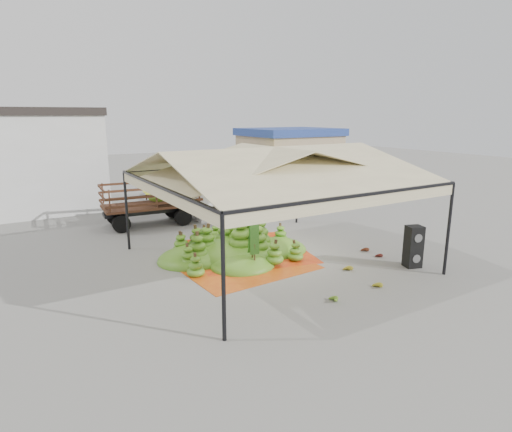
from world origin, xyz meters
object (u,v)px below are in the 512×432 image
truck_left (172,197)px  truck_right (277,174)px  vendor (236,211)px  speaker_stack (413,247)px  banana_heap (238,239)px

truck_left → truck_right: size_ratio=0.79×
truck_right → vendor: bearing=-119.5°
speaker_stack → truck_right: size_ratio=0.19×
truck_left → vendor: bearing=-52.4°
banana_heap → truck_left: (-0.26, 6.05, 0.61)m
speaker_stack → truck_left: truck_left is taller
vendor → truck_left: bearing=-40.7°
truck_right → banana_heap: bearing=-112.9°
banana_heap → truck_right: truck_right is taller
speaker_stack → truck_right: (2.79, 12.37, 0.80)m
banana_heap → vendor: 3.57m
banana_heap → speaker_stack: 6.09m
banana_heap → truck_left: truck_left is taller
vendor → truck_left: size_ratio=0.29×
speaker_stack → vendor: size_ratio=0.83×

